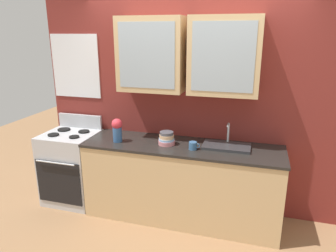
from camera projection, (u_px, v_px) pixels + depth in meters
ground_plane at (181, 216)px, 3.78m from camera, size 10.00×10.00×0.00m
back_wall_unit at (189, 85)px, 3.62m from camera, size 3.68×0.43×2.82m
counter at (181, 182)px, 3.65m from camera, size 2.26×0.65×0.92m
stove_range at (72, 167)px, 4.04m from camera, size 0.65×0.64×1.10m
sink_faucet at (227, 146)px, 3.44m from camera, size 0.52×0.29×0.26m
bowl_stack at (167, 139)px, 3.52m from camera, size 0.19×0.19×0.15m
vase at (117, 129)px, 3.59m from camera, size 0.12×0.12×0.28m
cup_near_sink at (193, 146)px, 3.38m from camera, size 0.12×0.09×0.08m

